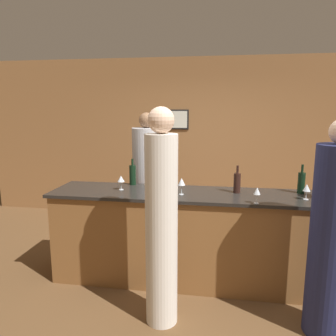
{
  "coord_description": "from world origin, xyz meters",
  "views": [
    {
      "loc": [
        0.32,
        -3.47,
        1.95
      ],
      "look_at": [
        -0.26,
        0.1,
        1.28
      ],
      "focal_mm": 35.0,
      "sensor_mm": 36.0,
      "label": 1
    }
  ],
  "objects_px": {
    "wine_bottle_0": "(133,174)",
    "guest_1": "(161,224)",
    "ice_bucket": "(322,189)",
    "wine_bottle_2": "(301,182)",
    "wine_bottle_1": "(237,182)",
    "guest_0": "(332,239)",
    "bartender": "(147,188)"
  },
  "relations": [
    {
      "from": "wine_bottle_2",
      "to": "ice_bucket",
      "type": "height_order",
      "value": "wine_bottle_2"
    },
    {
      "from": "wine_bottle_2",
      "to": "ice_bucket",
      "type": "xyz_separation_m",
      "value": [
        0.17,
        -0.17,
        -0.03
      ]
    },
    {
      "from": "guest_0",
      "to": "wine_bottle_1",
      "type": "distance_m",
      "value": 1.12
    },
    {
      "from": "wine_bottle_1",
      "to": "ice_bucket",
      "type": "distance_m",
      "value": 0.86
    },
    {
      "from": "guest_1",
      "to": "wine_bottle_0",
      "type": "bearing_deg",
      "value": 117.5
    },
    {
      "from": "guest_1",
      "to": "ice_bucket",
      "type": "height_order",
      "value": "guest_1"
    },
    {
      "from": "bartender",
      "to": "wine_bottle_2",
      "type": "bearing_deg",
      "value": 162.95
    },
    {
      "from": "guest_0",
      "to": "wine_bottle_0",
      "type": "relative_size",
      "value": 5.9
    },
    {
      "from": "guest_1",
      "to": "bartender",
      "type": "bearing_deg",
      "value": 107.34
    },
    {
      "from": "guest_1",
      "to": "guest_0",
      "type": "bearing_deg",
      "value": 2.93
    },
    {
      "from": "ice_bucket",
      "to": "guest_0",
      "type": "bearing_deg",
      "value": -97.86
    },
    {
      "from": "ice_bucket",
      "to": "bartender",
      "type": "bearing_deg",
      "value": 159.87
    },
    {
      "from": "wine_bottle_1",
      "to": "guest_1",
      "type": "bearing_deg",
      "value": -128.83
    },
    {
      "from": "ice_bucket",
      "to": "guest_1",
      "type": "bearing_deg",
      "value": -153.51
    },
    {
      "from": "wine_bottle_2",
      "to": "ice_bucket",
      "type": "distance_m",
      "value": 0.24
    },
    {
      "from": "bartender",
      "to": "wine_bottle_0",
      "type": "xyz_separation_m",
      "value": [
        -0.07,
        -0.46,
        0.28
      ]
    },
    {
      "from": "wine_bottle_0",
      "to": "wine_bottle_1",
      "type": "relative_size",
      "value": 1.05
    },
    {
      "from": "wine_bottle_2",
      "to": "guest_0",
      "type": "bearing_deg",
      "value": -85.22
    },
    {
      "from": "guest_1",
      "to": "wine_bottle_2",
      "type": "height_order",
      "value": "guest_1"
    },
    {
      "from": "guest_0",
      "to": "wine_bottle_2",
      "type": "bearing_deg",
      "value": 94.78
    },
    {
      "from": "guest_0",
      "to": "wine_bottle_2",
      "type": "xyz_separation_m",
      "value": [
        -0.07,
        0.87,
        0.29
      ]
    },
    {
      "from": "wine_bottle_2",
      "to": "bartender",
      "type": "bearing_deg",
      "value": 162.95
    },
    {
      "from": "wine_bottle_0",
      "to": "wine_bottle_2",
      "type": "bearing_deg",
      "value": -3.07
    },
    {
      "from": "wine_bottle_0",
      "to": "wine_bottle_2",
      "type": "xyz_separation_m",
      "value": [
        1.91,
        -0.1,
        -0.0
      ]
    },
    {
      "from": "bartender",
      "to": "guest_0",
      "type": "bearing_deg",
      "value": 143.23
    },
    {
      "from": "bartender",
      "to": "ice_bucket",
      "type": "relative_size",
      "value": 10.23
    },
    {
      "from": "wine_bottle_2",
      "to": "ice_bucket",
      "type": "relative_size",
      "value": 1.72
    },
    {
      "from": "wine_bottle_1",
      "to": "wine_bottle_2",
      "type": "bearing_deg",
      "value": 7.4
    },
    {
      "from": "guest_1",
      "to": "ice_bucket",
      "type": "xyz_separation_m",
      "value": [
        1.54,
        0.77,
        0.18
      ]
    },
    {
      "from": "wine_bottle_0",
      "to": "wine_bottle_2",
      "type": "distance_m",
      "value": 1.92
    },
    {
      "from": "wine_bottle_0",
      "to": "guest_1",
      "type": "bearing_deg",
      "value": -62.5
    },
    {
      "from": "wine_bottle_1",
      "to": "wine_bottle_0",
      "type": "bearing_deg",
      "value": 171.11
    }
  ]
}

